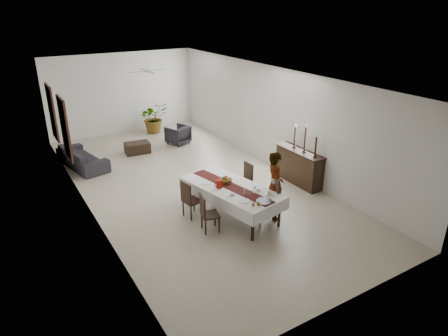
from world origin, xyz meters
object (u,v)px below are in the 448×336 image
dining_table_top (231,188)px  sofa (82,157)px  red_pitcher (219,184)px  woman (275,185)px  sideboard_body (299,167)px

dining_table_top → sofa: bearing=103.6°
dining_table_top → sofa: size_ratio=1.13×
sofa → red_pitcher: bearing=-168.9°
red_pitcher → woman: woman is taller
dining_table_top → sideboard_body: 2.85m
dining_table_top → sideboard_body: size_ratio=1.52×
dining_table_top → red_pitcher: (-0.29, 0.10, 0.14)m
sofa → sideboard_body: bearing=-143.3°
red_pitcher → sideboard_body: (3.05, 0.52, -0.40)m
red_pitcher → sofa: 5.62m
dining_table_top → red_pitcher: 0.34m
sideboard_body → sofa: size_ratio=0.74×
dining_table_top → sideboard_body: (2.77, 0.62, -0.26)m
dining_table_top → sofa: (-2.46, 5.25, -0.43)m
dining_table_top → red_pitcher: size_ratio=12.00×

